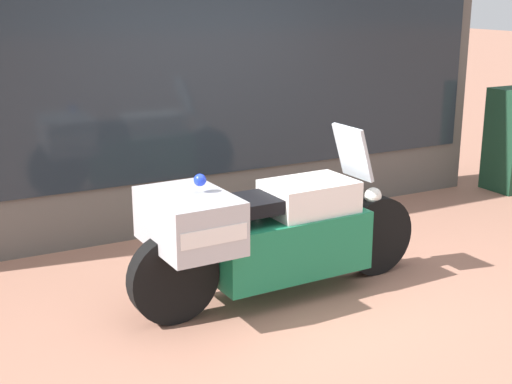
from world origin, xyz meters
TOP-DOWN VIEW (x-y plane):
  - ground_plane at (0.00, 0.00)m, footprint 60.00×60.00m
  - shop_building at (-0.45, 2.00)m, footprint 6.83×0.55m
  - window_display at (0.42, 2.03)m, footprint 5.40×0.30m
  - paramedic_motorcycle at (-0.23, 0.03)m, footprint 2.49×0.81m

SIDE VIEW (x-z plane):
  - ground_plane at x=0.00m, z-range 0.00..0.00m
  - window_display at x=0.42m, z-range -0.54..1.50m
  - paramedic_motorcycle at x=-0.23m, z-range -0.09..1.19m
  - shop_building at x=-0.45m, z-range 0.01..4.15m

